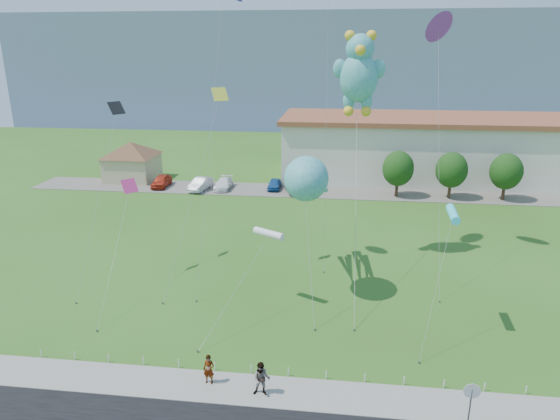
# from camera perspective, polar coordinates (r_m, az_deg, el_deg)

# --- Properties ---
(ground) EXTENTS (160.00, 160.00, 0.00)m
(ground) POSITION_cam_1_polar(r_m,az_deg,el_deg) (29.05, -0.81, -16.79)
(ground) COLOR #2E5919
(ground) RESTS_ON ground
(sidewalk) EXTENTS (80.00, 2.50, 0.10)m
(sidewalk) POSITION_cam_1_polar(r_m,az_deg,el_deg) (26.83, -1.65, -20.01)
(sidewalk) COLOR gray
(sidewalk) RESTS_ON ground
(parking_strip) EXTENTS (70.00, 6.00, 0.06)m
(parking_strip) POSITION_cam_1_polar(r_m,az_deg,el_deg) (61.03, 3.66, 2.14)
(parking_strip) COLOR #59544C
(parking_strip) RESTS_ON ground
(hill_ridge) EXTENTS (160.00, 50.00, 25.00)m
(hill_ridge) POSITION_cam_1_polar(r_m,az_deg,el_deg) (143.77, 5.94, 16.16)
(hill_ridge) COLOR slate
(hill_ridge) RESTS_ON ground
(pavilion) EXTENTS (9.20, 9.20, 5.00)m
(pavilion) POSITION_cam_1_polar(r_m,az_deg,el_deg) (68.78, -16.61, 5.80)
(pavilion) COLOR tan
(pavilion) RESTS_ON ground
(warehouse) EXTENTS (61.00, 15.00, 8.20)m
(warehouse) POSITION_cam_1_polar(r_m,az_deg,el_deg) (72.44, 25.32, 6.30)
(warehouse) COLOR beige
(warehouse) RESTS_ON ground
(stop_sign) EXTENTS (0.80, 0.07, 2.50)m
(stop_sign) POSITION_cam_1_polar(r_m,az_deg,el_deg) (25.13, 21.04, -19.16)
(stop_sign) COLOR slate
(stop_sign) RESTS_ON ground
(rope_fence) EXTENTS (26.05, 0.05, 0.50)m
(rope_fence) POSITION_cam_1_polar(r_m,az_deg,el_deg) (27.86, -1.19, -17.87)
(rope_fence) COLOR white
(rope_fence) RESTS_ON ground
(tree_near) EXTENTS (3.60, 3.60, 5.47)m
(tree_near) POSITION_cam_1_polar(r_m,az_deg,el_deg) (59.52, 13.35, 4.63)
(tree_near) COLOR #3F2B19
(tree_near) RESTS_ON ground
(tree_mid) EXTENTS (3.60, 3.60, 5.47)m
(tree_mid) POSITION_cam_1_polar(r_m,az_deg,el_deg) (60.49, 19.01, 4.34)
(tree_mid) COLOR #3F2B19
(tree_mid) RESTS_ON ground
(tree_far) EXTENTS (3.60, 3.60, 5.47)m
(tree_far) POSITION_cam_1_polar(r_m,az_deg,el_deg) (62.03, 24.44, 4.02)
(tree_far) COLOR #3F2B19
(tree_far) RESTS_ON ground
(pedestrian_left) EXTENTS (0.61, 0.43, 1.61)m
(pedestrian_left) POSITION_cam_1_polar(r_m,az_deg,el_deg) (27.06, -8.13, -17.58)
(pedestrian_left) COLOR gray
(pedestrian_left) RESTS_ON sidewalk
(pedestrian_right) EXTENTS (0.88, 0.69, 1.80)m
(pedestrian_right) POSITION_cam_1_polar(r_m,az_deg,el_deg) (26.03, -2.12, -18.74)
(pedestrian_right) COLOR gray
(pedestrian_right) RESTS_ON sidewalk
(parked_car_red) EXTENTS (1.81, 4.35, 1.47)m
(parked_car_red) POSITION_cam_1_polar(r_m,az_deg,el_deg) (64.50, -13.39, 3.25)
(parked_car_red) COLOR red
(parked_car_red) RESTS_ON parking_strip
(parked_car_silver) EXTENTS (2.33, 4.70, 1.48)m
(parked_car_silver) POSITION_cam_1_polar(r_m,az_deg,el_deg) (62.13, -9.06, 2.98)
(parked_car_silver) COLOR silver
(parked_car_silver) RESTS_ON parking_strip
(parked_car_white) EXTENTS (1.82, 4.41, 1.28)m
(parked_car_white) POSITION_cam_1_polar(r_m,az_deg,el_deg) (62.18, -6.47, 3.00)
(parked_car_white) COLOR white
(parked_car_white) RESTS_ON parking_strip
(parked_car_blue) EXTENTS (1.49, 3.68, 1.25)m
(parked_car_blue) POSITION_cam_1_polar(r_m,az_deg,el_deg) (61.71, -0.64, 2.99)
(parked_car_blue) COLOR #1B5094
(parked_car_blue) RESTS_ON parking_strip
(parked_car_black) EXTENTS (2.60, 4.37, 1.36)m
(parked_car_black) POSITION_cam_1_polar(r_m,az_deg,el_deg) (60.15, 1.51, 2.64)
(parked_car_black) COLOR black
(parked_car_black) RESTS_ON parking_strip
(octopus_kite) EXTENTS (2.95, 10.82, 9.92)m
(octopus_kite) POSITION_cam_1_polar(r_m,az_deg,el_deg) (33.97, 3.12, 3.02)
(octopus_kite) COLOR teal
(octopus_kite) RESTS_ON ground
(teddy_bear_kite) EXTENTS (3.93, 13.45, 17.90)m
(teddy_bear_kite) POSITION_cam_1_polar(r_m,az_deg,el_deg) (39.49, 9.02, 15.36)
(teddy_bear_kite) COLOR teal
(teddy_bear_kite) RESTS_ON ground
(small_kite_black) EXTENTS (1.44, 8.28, 12.79)m
(small_kite_black) POSITION_cam_1_polar(r_m,az_deg,el_deg) (39.36, -18.68, 8.63)
(small_kite_black) COLOR black
(small_kite_black) RESTS_ON ground
(small_kite_white) EXTENTS (3.51, 7.65, 5.44)m
(small_kite_white) POSITION_cam_1_polar(r_m,az_deg,el_deg) (32.76, -1.36, -2.80)
(small_kite_white) COLOR white
(small_kite_white) RESTS_ON ground
(small_kite_yellow) EXTENTS (3.50, 7.70, 13.87)m
(small_kite_yellow) POSITION_cam_1_polar(r_m,az_deg,el_deg) (36.75, -7.67, 10.21)
(small_kite_yellow) COLOR gold
(small_kite_yellow) RESTS_ON ground
(small_kite_purple) EXTENTS (1.80, 10.55, 18.85)m
(small_kite_purple) POSITION_cam_1_polar(r_m,az_deg,el_deg) (41.87, 17.68, 18.67)
(small_kite_purple) COLOR purple
(small_kite_purple) RESTS_ON ground
(small_kite_cyan) EXTENTS (2.14, 5.10, 7.92)m
(small_kite_cyan) POSITION_cam_1_polar(r_m,az_deg,el_deg) (30.40, 19.14, -0.56)
(small_kite_cyan) COLOR #35DBF2
(small_kite_cyan) RESTS_ON ground
(small_kite_pink) EXTENTS (1.67, 9.44, 7.34)m
(small_kite_pink) POSITION_cam_1_polar(r_m,az_deg,el_deg) (37.90, -17.13, 1.19)
(small_kite_pink) COLOR #E83381
(small_kite_pink) RESTS_ON ground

